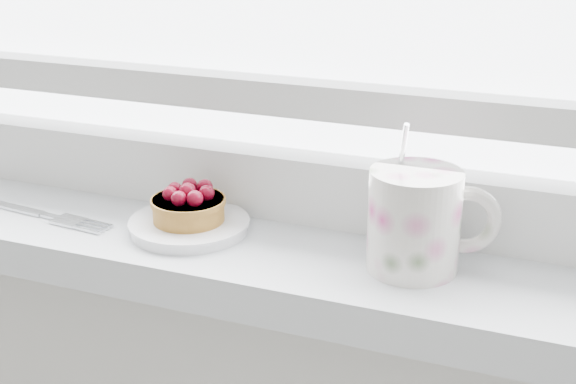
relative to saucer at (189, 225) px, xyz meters
The scene contains 4 objects.
saucer is the anchor object (origin of this frame).
raspberry_tart 0.02m from the saucer, 28.30° to the left, with size 0.08×0.08×0.04m.
floral_mug 0.24m from the saucer, ahead, with size 0.13×0.11×0.14m.
fork 0.18m from the saucer, behind, with size 0.21×0.04×0.00m.
Camera 1 is at (0.31, 1.22, 1.27)m, focal length 50.00 mm.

